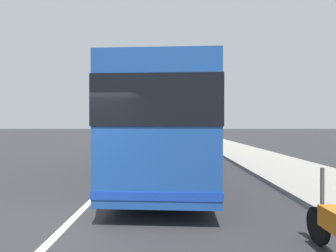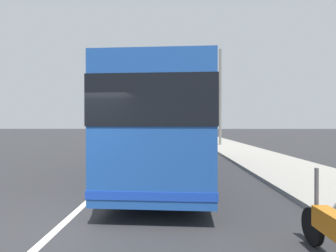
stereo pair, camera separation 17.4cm
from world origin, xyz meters
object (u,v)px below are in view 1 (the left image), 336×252
at_px(car_far_distant, 167,137).
at_px(car_side_street, 151,130).
at_px(coach_bus, 171,125).
at_px(car_ahead_same_lane, 168,131).
at_px(utility_pole, 218,98).

height_order(car_far_distant, car_side_street, car_far_distant).
xyz_separation_m(coach_bus, car_ahead_same_lane, (38.76, 0.12, -1.24)).
bearing_deg(car_far_distant, coach_bus, 179.28).
height_order(coach_bus, utility_pole, utility_pole).
distance_m(car_far_distant, car_side_street, 30.96).
distance_m(car_ahead_same_lane, utility_pole, 26.37).
distance_m(coach_bus, car_ahead_same_lane, 38.78).
relative_size(coach_bus, car_far_distant, 2.96).
bearing_deg(car_far_distant, car_side_street, 4.56).
bearing_deg(coach_bus, car_ahead_same_lane, 3.41).
bearing_deg(car_far_distant, utility_pole, -106.23).
height_order(car_side_street, utility_pole, utility_pole).
relative_size(coach_bus, car_ahead_same_lane, 2.67).
relative_size(coach_bus, car_side_street, 2.86).
xyz_separation_m(car_far_distant, utility_pole, (-1.17, -4.50, 3.54)).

